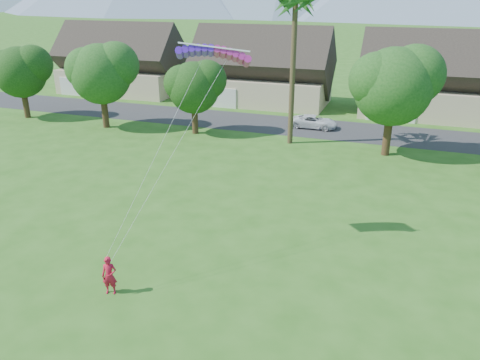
% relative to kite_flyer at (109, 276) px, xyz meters
% --- Properties ---
extents(street, '(90.00, 7.00, 0.01)m').
position_rel_kite_flyer_xyz_m(street, '(4.03, 29.40, -0.88)').
color(street, '#2D2D30').
rests_on(street, ground).
extents(kite_flyer, '(0.74, 0.60, 1.76)m').
position_rel_kite_flyer_xyz_m(kite_flyer, '(0.00, 0.00, 0.00)').
color(kite_flyer, red).
rests_on(kite_flyer, ground).
extents(parked_car, '(4.42, 2.04, 1.23)m').
position_rel_kite_flyer_xyz_m(parked_car, '(3.00, 29.40, -0.27)').
color(parked_car, white).
rests_on(parked_car, ground).
extents(houses_row, '(72.75, 8.19, 8.86)m').
position_rel_kite_flyer_xyz_m(houses_row, '(4.52, 38.39, 2.56)').
color(houses_row, beige).
rests_on(houses_row, ground).
extents(tree_row, '(62.27, 6.67, 8.45)m').
position_rel_kite_flyer_xyz_m(tree_row, '(2.88, 23.32, 4.01)').
color(tree_row, '#47301C').
rests_on(tree_row, ground).
extents(parafoil_kite, '(3.64, 1.54, 0.50)m').
position_rel_kite_flyer_xyz_m(parafoil_kite, '(2.43, 6.31, 8.77)').
color(parafoil_kite, '#541BCE').
rests_on(parafoil_kite, ground).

